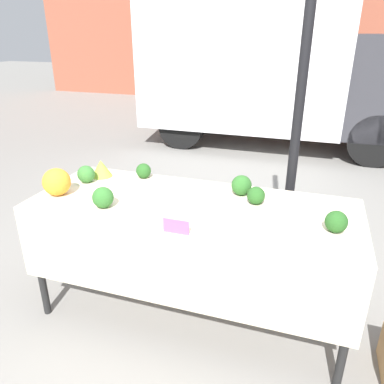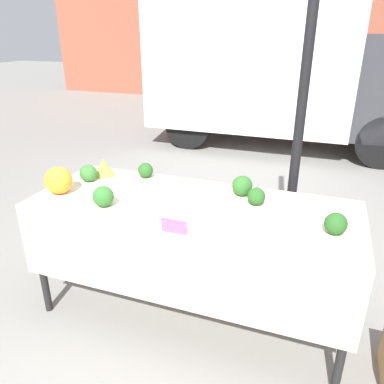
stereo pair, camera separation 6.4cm
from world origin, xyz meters
name	(u,v)px [view 1 (the left image)]	position (x,y,z in m)	size (l,w,h in m)	color
ground_plane	(192,310)	(0.00, 0.00, 0.00)	(40.00, 40.00, 0.00)	gray
tent_pole	(296,132)	(0.57, 0.61, 1.24)	(0.07, 0.07, 2.48)	black
parked_truck	(273,67)	(-0.13, 4.86, 1.32)	(4.56, 2.24, 2.44)	silver
market_table	(189,223)	(0.00, -0.07, 0.76)	(2.11, 0.83, 0.87)	beige
orange_cauliflower	(57,182)	(-0.91, -0.15, 0.96)	(0.19, 0.19, 0.19)	orange
romanesco_head	(101,168)	(-0.81, 0.25, 0.94)	(0.16, 0.16, 0.13)	#93B238
broccoli_head_0	(336,222)	(0.87, -0.10, 0.93)	(0.12, 0.12, 0.12)	#23511E
broccoli_head_1	(256,196)	(0.39, 0.12, 0.93)	(0.12, 0.12, 0.12)	#23511E
broccoli_head_2	(241,185)	(0.27, 0.24, 0.94)	(0.14, 0.14, 0.14)	#285B23
broccoli_head_3	(144,171)	(-0.49, 0.32, 0.93)	(0.11, 0.11, 0.11)	#23511E
broccoli_head_4	(103,197)	(-0.51, -0.23, 0.94)	(0.13, 0.13, 0.13)	#2D6628
broccoli_head_5	(86,174)	(-0.85, 0.11, 0.94)	(0.13, 0.13, 0.13)	#336B2D
price_sign	(176,227)	(0.04, -0.40, 0.91)	(0.15, 0.01, 0.09)	#F45B9E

